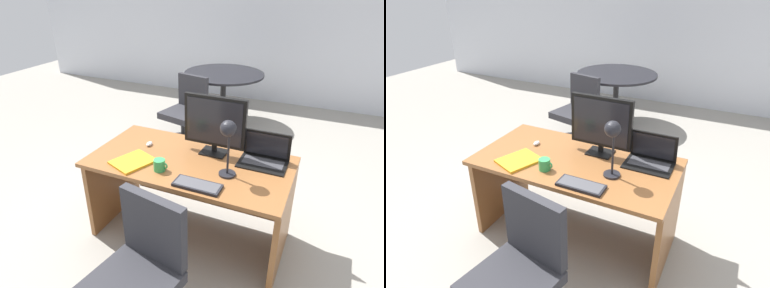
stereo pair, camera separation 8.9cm
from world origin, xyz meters
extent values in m
plane|color=gray|center=(0.00, 1.50, 0.00)|extent=(12.00, 12.00, 0.00)
cube|color=silver|center=(0.00, 3.74, 1.40)|extent=(10.00, 0.10, 2.80)
cube|color=brown|center=(0.00, 0.00, 0.71)|extent=(1.53, 0.80, 0.03)
cube|color=brown|center=(-0.74, 0.00, 0.35)|extent=(0.04, 0.70, 0.69)
cube|color=brown|center=(0.74, 0.00, 0.35)|extent=(0.04, 0.70, 0.69)
cube|color=brown|center=(0.00, 0.30, 0.38)|extent=(1.34, 0.02, 0.49)
cube|color=black|center=(0.12, 0.19, 0.73)|extent=(0.20, 0.16, 0.01)
cube|color=black|center=(0.12, 0.20, 0.77)|extent=(0.04, 0.02, 0.06)
cube|color=black|center=(0.12, 0.19, 1.00)|extent=(0.49, 0.04, 0.39)
cube|color=black|center=(0.12, 0.17, 1.00)|extent=(0.44, 0.00, 0.35)
cube|color=black|center=(0.52, 0.16, 0.73)|extent=(0.35, 0.24, 0.01)
cube|color=#38383D|center=(0.52, 0.18, 0.74)|extent=(0.30, 0.13, 0.00)
cube|color=black|center=(0.52, 0.26, 0.85)|extent=(0.35, 0.05, 0.23)
cube|color=black|center=(0.52, 0.25, 0.85)|extent=(0.31, 0.04, 0.19)
cube|color=black|center=(0.19, -0.30, 0.74)|extent=(0.32, 0.13, 0.02)
cube|color=#47474C|center=(0.19, -0.30, 0.75)|extent=(0.30, 0.11, 0.00)
ellipsoid|color=silver|center=(-0.41, 0.09, 0.74)|extent=(0.04, 0.07, 0.03)
cylinder|color=black|center=(0.33, -0.08, 0.73)|extent=(0.12, 0.12, 0.01)
cylinder|color=black|center=(0.33, -0.08, 0.90)|extent=(0.02, 0.02, 0.31)
sphere|color=black|center=(0.33, -0.11, 1.09)|extent=(0.11, 0.11, 0.11)
cube|color=orange|center=(-0.37, -0.21, 0.73)|extent=(0.33, 0.36, 0.02)
cylinder|color=green|center=(-0.14, -0.22, 0.77)|extent=(0.08, 0.08, 0.09)
torus|color=green|center=(-0.10, -0.22, 0.77)|extent=(0.05, 0.01, 0.05)
cube|color=#2D2D33|center=(0.07, -0.95, 0.42)|extent=(0.53, 0.53, 0.08)
cube|color=#2D2D33|center=(0.10, -0.73, 0.68)|extent=(0.44, 0.13, 0.44)
cylinder|color=black|center=(-0.60, 2.47, 0.02)|extent=(0.51, 0.51, 0.04)
cylinder|color=black|center=(-0.60, 2.47, 0.38)|extent=(0.08, 0.08, 0.68)
cylinder|color=black|center=(-0.60, 2.47, 0.74)|extent=(1.14, 1.14, 0.03)
cylinder|color=black|center=(-0.81, 1.54, 0.02)|extent=(0.56, 0.56, 0.04)
cylinder|color=black|center=(-0.81, 1.54, 0.21)|extent=(0.05, 0.05, 0.34)
cube|color=#2D2D33|center=(-0.81, 1.54, 0.42)|extent=(0.55, 0.55, 0.08)
cube|color=#2D2D33|center=(-0.76, 1.75, 0.67)|extent=(0.44, 0.16, 0.42)
camera|label=1|loc=(0.92, -2.01, 1.97)|focal=31.20mm
camera|label=2|loc=(1.00, -1.97, 1.97)|focal=31.20mm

